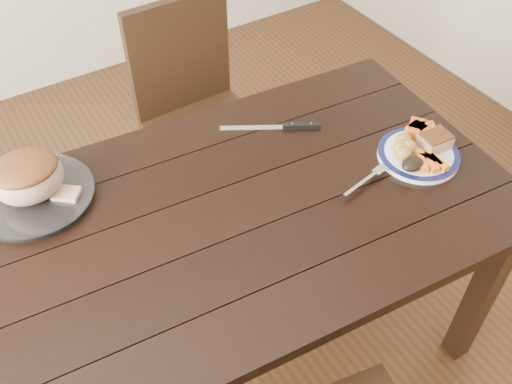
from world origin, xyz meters
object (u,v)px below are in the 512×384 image
fork (368,178)px  roast_joint (28,178)px  dinner_plate (418,155)px  carving_knife (289,126)px  serving_platter (35,197)px  dining_table (229,233)px  pork_slice (435,142)px  chair_far (197,107)px

fork → roast_joint: roast_joint is taller
dinner_plate → carving_knife: (-0.25, 0.32, -0.00)m
serving_platter → roast_joint: (0.00, 0.00, 0.07)m
dinner_plate → serving_platter: (-1.03, 0.44, 0.00)m
serving_platter → roast_joint: size_ratio=1.67×
dining_table → pork_slice: bearing=-10.1°
pork_slice → serving_platter: bearing=157.8°
dining_table → chair_far: bearing=69.4°
carving_knife → dining_table: bearing=-118.6°
chair_far → dinner_plate: size_ratio=3.83×
chair_far → fork: bearing=96.4°
dinner_plate → fork: size_ratio=1.37×
serving_platter → dinner_plate: bearing=-23.0°
chair_far → dining_table: bearing=67.9°
roast_joint → carving_knife: size_ratio=0.67×
fork → carving_knife: size_ratio=0.62×
chair_far → pork_slice: chair_far is taller
dinner_plate → fork: (-0.20, -0.01, 0.01)m
dining_table → roast_joint: (-0.43, 0.33, 0.17)m
fork → roast_joint: (-0.83, 0.44, 0.06)m
fork → carving_knife: bearing=87.7°
dinner_plate → fork: fork is taller
pork_slice → roast_joint: size_ratio=0.45×
chair_far → pork_slice: bearing=112.1°
serving_platter → dining_table: bearing=-37.2°
dining_table → roast_joint: bearing=142.8°
dining_table → dinner_plate: size_ratio=6.86×
fork → pork_slice: bearing=-10.1°
dining_table → pork_slice: (0.65, -0.12, 0.13)m
fork → serving_platter: bearing=141.1°
fork → roast_joint: size_ratio=0.93×
roast_joint → serving_platter: bearing=0.0°
dinner_plate → fork: 0.20m
roast_joint → carving_knife: (0.78, -0.12, -0.07)m
dinner_plate → roast_joint: (-1.03, 0.44, 0.07)m
serving_platter → fork: fork is taller
pork_slice → roast_joint: bearing=157.8°
dining_table → fork: size_ratio=9.38×
dining_table → dinner_plate: dinner_plate is taller
roast_joint → pork_slice: bearing=-22.2°
dining_table → serving_platter: serving_platter is taller
fork → carving_knife: fork is taller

